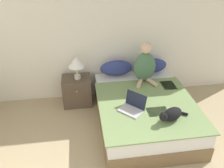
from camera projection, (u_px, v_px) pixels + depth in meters
wall_back at (102, 32)px, 4.14m from camera, size 5.83×0.05×2.55m
bed at (144, 111)px, 3.88m from camera, size 1.49×1.90×0.50m
pillow_near at (116, 68)px, 4.32m from camera, size 0.59×0.22×0.29m
pillow_far at (151, 66)px, 4.40m from camera, size 0.59×0.22×0.29m
person_sitting at (145, 65)px, 4.06m from camera, size 0.39×0.38×0.72m
cat_tabby at (171, 114)px, 3.24m from camera, size 0.48×0.30×0.18m
laptop_open at (132, 107)px, 3.46m from camera, size 0.43×0.43×0.24m
nightstand at (77, 91)px, 4.37m from camera, size 0.51×0.42×0.53m
table_lamp at (76, 63)px, 4.07m from camera, size 0.29×0.29×0.41m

